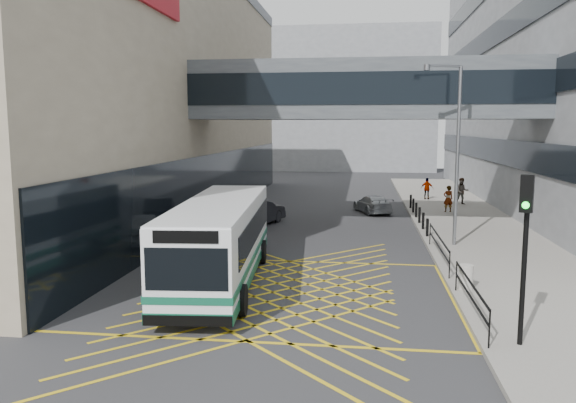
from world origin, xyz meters
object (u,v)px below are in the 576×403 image
at_px(bus, 221,239).
at_px(pedestrian_b, 462,191).
at_px(car_white, 209,229).
at_px(street_lamp, 454,144).
at_px(car_silver, 373,204).
at_px(pedestrian_a, 448,199).
at_px(pedestrian_c, 427,189).
at_px(traffic_light, 525,236).
at_px(car_dark, 257,212).
at_px(litter_bin, 466,277).

bearing_deg(bus, pedestrian_b, 55.73).
relative_size(car_white, pedestrian_b, 2.51).
bearing_deg(street_lamp, pedestrian_b, 60.09).
relative_size(bus, car_white, 2.32).
bearing_deg(car_silver, pedestrian_b, -167.87).
xyz_separation_m(bus, pedestrian_a, (10.52, 17.50, -0.60)).
bearing_deg(pedestrian_c, pedestrian_b, 142.38).
height_order(bus, pedestrian_a, bus).
bearing_deg(traffic_light, bus, 172.37).
height_order(car_dark, traffic_light, traffic_light).
distance_m(street_lamp, pedestrian_a, 11.22).
height_order(street_lamp, litter_bin, street_lamp).
xyz_separation_m(car_white, pedestrian_a, (12.78, 11.02, 0.27)).
bearing_deg(pedestrian_c, pedestrian_a, 108.52).
xyz_separation_m(car_white, car_dark, (1.32, 5.54, -0.00)).
distance_m(traffic_light, pedestrian_c, 29.18).
bearing_deg(litter_bin, street_lamp, 85.43).
bearing_deg(litter_bin, pedestrian_a, 83.66).
bearing_deg(car_white, traffic_light, 152.60).
bearing_deg(pedestrian_a, car_silver, -11.76).
bearing_deg(car_white, litter_bin, 166.80).
bearing_deg(pedestrian_a, bus, 47.57).
bearing_deg(pedestrian_b, pedestrian_c, 131.71).
distance_m(car_white, pedestrian_a, 16.88).
height_order(car_dark, car_silver, car_dark).
xyz_separation_m(car_dark, litter_bin, (9.49, -12.27, -0.17)).
distance_m(car_white, traffic_light, 16.37).
bearing_deg(litter_bin, car_dark, 127.72).
relative_size(bus, litter_bin, 13.08).
bearing_deg(car_white, car_silver, -107.11).
bearing_deg(car_silver, car_white, 35.32).
xyz_separation_m(car_dark, street_lamp, (10.07, -4.98, 4.08)).
height_order(pedestrian_a, pedestrian_b, pedestrian_b).
distance_m(bus, pedestrian_c, 25.86).
bearing_deg(pedestrian_c, car_silver, 69.63).
xyz_separation_m(car_white, traffic_light, (11.24, -11.70, 2.22)).
xyz_separation_m(pedestrian_a, pedestrian_b, (1.50, 3.81, 0.08)).
bearing_deg(traffic_light, car_silver, 120.66).
height_order(street_lamp, pedestrian_c, street_lamp).
height_order(bus, car_silver, bus).
distance_m(traffic_light, pedestrian_b, 26.76).
bearing_deg(traffic_light, street_lamp, 111.81).
relative_size(car_white, car_silver, 1.18).
bearing_deg(pedestrian_b, car_dark, -142.11).
relative_size(street_lamp, litter_bin, 9.84).
bearing_deg(street_lamp, car_white, 164.33).
height_order(car_white, litter_bin, car_white).
relative_size(litter_bin, pedestrian_c, 0.51).
relative_size(pedestrian_a, pedestrian_b, 0.91).
bearing_deg(pedestrian_a, car_dark, 14.12).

